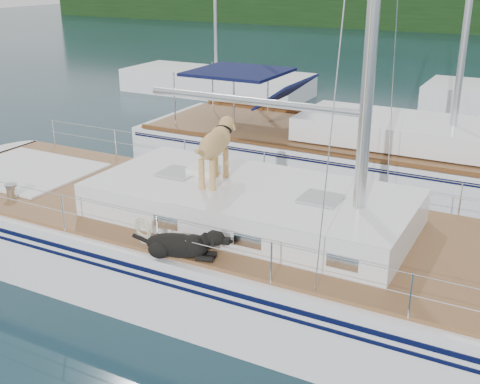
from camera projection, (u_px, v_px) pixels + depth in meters
The scene contains 4 objects.
ground at pixel (210, 275), 10.68m from camera, with size 120.00×120.00×0.00m, color black.
main_sailboat at pixel (214, 241), 10.39m from camera, with size 12.00×3.93×14.01m.
neighbor_sailboat at pixel (354, 157), 15.18m from camera, with size 11.00×3.50×13.30m.
bg_boat_west at pixel (216, 83), 25.60m from camera, with size 8.00×3.00×11.65m.
Camera 1 is at (4.92, -8.10, 5.16)m, focal length 45.00 mm.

